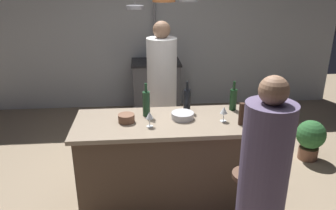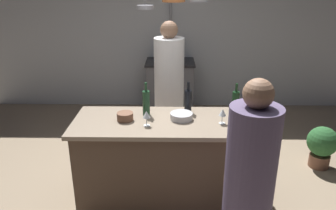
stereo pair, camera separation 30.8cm
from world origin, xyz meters
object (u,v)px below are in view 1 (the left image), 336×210
wine_bottle_dark (187,100)px  bar_stool_right (245,204)px  pepper_mill (241,114)px  wine_bottle_green (146,103)px  wine_glass_near_right_guest (224,111)px  stove_range (156,87)px  wine_bottle_red (233,99)px  mixing_bowl_wooden (126,118)px  mixing_bowl_steel (183,116)px  chef (162,96)px  wine_glass_by_chef (150,116)px  potted_plant (310,138)px  guest_right (261,193)px

wine_bottle_dark → bar_stool_right: bearing=-65.5°
pepper_mill → wine_bottle_green: 0.90m
wine_bottle_green → wine_glass_near_right_guest: wine_bottle_green is taller
stove_range → bar_stool_right: size_ratio=1.31×
wine_bottle_red → mixing_bowl_wooden: (-1.08, -0.22, -0.08)m
wine_bottle_red → mixing_bowl_steel: size_ratio=1.40×
chef → stove_range: bearing=90.1°
stove_range → bar_stool_right: (0.59, -3.07, -0.07)m
wine_bottle_dark → wine_glass_by_chef: (-0.39, -0.35, -0.01)m
wine_glass_by_chef → wine_glass_near_right_guest: bearing=4.9°
potted_plant → mixing_bowl_steel: mixing_bowl_steel is taller
chef → wine_glass_near_right_guest: bearing=-64.7°
stove_range → bar_stool_right: bearing=-79.2°
wine_bottle_green → wine_bottle_red: size_ratio=1.10×
chef → potted_plant: bearing=-9.7°
wine_bottle_green → wine_glass_by_chef: size_ratio=2.27×
chef → wine_bottle_dark: bearing=-75.6°
bar_stool_right → guest_right: size_ratio=0.43×
guest_right → wine_glass_by_chef: size_ratio=10.95×
guest_right → mixing_bowl_wooden: 1.38m
wine_bottle_red → wine_glass_near_right_guest: bearing=-120.5°
chef → bar_stool_right: chef is taller
bar_stool_right → wine_bottle_green: (-0.80, 0.76, 0.65)m
pepper_mill → mixing_bowl_steel: pepper_mill is taller
chef → wine_bottle_red: chef is taller
potted_plant → wine_glass_near_right_guest: wine_glass_near_right_guest is taller
chef → wine_glass_by_chef: 1.16m
chef → wine_glass_by_chef: (-0.19, -1.12, 0.21)m
mixing_bowl_steel → pepper_mill: bearing=-19.7°
wine_glass_by_chef → potted_plant: bearing=21.6°
stove_range → pepper_mill: (0.64, -2.60, 0.56)m
bar_stool_right → mixing_bowl_wooden: mixing_bowl_wooden is taller
chef → mixing_bowl_steel: bearing=-82.4°
bar_stool_right → mixing_bowl_wooden: size_ratio=4.43×
bar_stool_right → wine_bottle_green: wine_bottle_green is taller
stove_range → potted_plant: size_ratio=1.71×
guest_right → wine_glass_by_chef: (-0.76, 0.84, 0.26)m
potted_plant → wine_glass_near_right_guest: size_ratio=3.56×
chef → potted_plant: (1.84, -0.32, -0.50)m
mixing_bowl_steel → chef: bearing=97.6°
chef → potted_plant: 1.93m
wine_bottle_green → pepper_mill: bearing=-18.6°
wine_glass_by_chef → wine_bottle_green: bearing=94.9°
pepper_mill → wine_bottle_red: size_ratio=0.70×
potted_plant → wine_bottle_red: bearing=-158.5°
mixing_bowl_wooden → guest_right: bearing=-44.8°
wine_glass_near_right_guest → mixing_bowl_steel: wine_glass_near_right_guest is taller
chef → wine_bottle_green: (-0.21, -0.86, 0.24)m
bar_stool_right → potted_plant: (1.26, 1.30, -0.08)m
chef → guest_right: 2.04m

